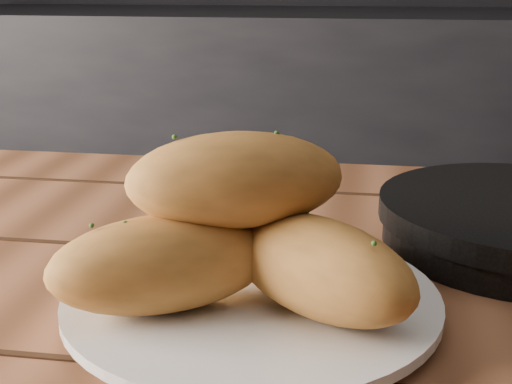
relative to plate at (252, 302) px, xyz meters
name	(u,v)px	position (x,y,z in m)	size (l,w,h in m)	color
counter	(461,186)	(0.33, 1.41, -0.31)	(2.80, 0.60, 0.90)	black
plate	(252,302)	(0.00, 0.00, 0.00)	(0.28, 0.28, 0.02)	silver
bread_rolls	(243,233)	(-0.01, 0.00, 0.06)	(0.28, 0.25, 0.12)	#C57E36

